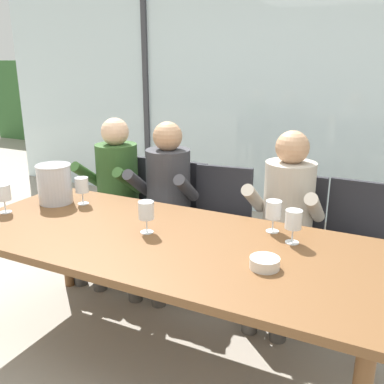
{
  "coord_description": "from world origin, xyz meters",
  "views": [
    {
      "loc": [
        1.05,
        -1.77,
        1.62
      ],
      "look_at": [
        0.0,
        0.35,
        0.88
      ],
      "focal_mm": 40.04,
      "sensor_mm": 36.0,
      "label": 1
    }
  ],
  "objects_px": {
    "person_charcoal_jacket": "(164,195)",
    "wine_glass_near_bucket": "(274,210)",
    "tasting_bowl": "(265,263)",
    "chair_near_curtain": "(118,203)",
    "ice_bucket_primary": "(55,183)",
    "chair_left_of_center": "(176,211)",
    "dining_table": "(163,249)",
    "chair_center": "(220,219)",
    "wine_glass_by_left_taster": "(82,186)",
    "wine_glass_by_right_taster": "(3,194)",
    "wine_glass_spare_empty": "(146,211)",
    "chair_near_window_right": "(356,241)",
    "wine_glass_center_pour": "(294,221)",
    "person_beige_jumper": "(285,213)",
    "chair_right_of_center": "(289,231)",
    "person_olive_shirt": "(112,187)"
  },
  "relations": [
    {
      "from": "chair_right_of_center",
      "to": "person_olive_shirt",
      "type": "bearing_deg",
      "value": -171.75
    },
    {
      "from": "chair_left_of_center",
      "to": "wine_glass_center_pour",
      "type": "height_order",
      "value": "wine_glass_center_pour"
    },
    {
      "from": "wine_glass_by_left_taster",
      "to": "wine_glass_center_pour",
      "type": "relative_size",
      "value": 1.0
    },
    {
      "from": "person_olive_shirt",
      "to": "wine_glass_by_right_taster",
      "type": "bearing_deg",
      "value": -100.45
    },
    {
      "from": "ice_bucket_primary",
      "to": "wine_glass_near_bucket",
      "type": "distance_m",
      "value": 1.4
    },
    {
      "from": "chair_near_curtain",
      "to": "chair_near_window_right",
      "type": "height_order",
      "value": "same"
    },
    {
      "from": "wine_glass_near_bucket",
      "to": "wine_glass_center_pour",
      "type": "height_order",
      "value": "same"
    },
    {
      "from": "chair_near_curtain",
      "to": "ice_bucket_primary",
      "type": "bearing_deg",
      "value": -90.24
    },
    {
      "from": "wine_glass_near_bucket",
      "to": "person_olive_shirt",
      "type": "bearing_deg",
      "value": 162.84
    },
    {
      "from": "wine_glass_center_pour",
      "to": "wine_glass_spare_empty",
      "type": "bearing_deg",
      "value": -163.88
    },
    {
      "from": "chair_near_curtain",
      "to": "tasting_bowl",
      "type": "distance_m",
      "value": 1.81
    },
    {
      "from": "dining_table",
      "to": "person_olive_shirt",
      "type": "relative_size",
      "value": 1.9
    },
    {
      "from": "wine_glass_near_bucket",
      "to": "tasting_bowl",
      "type": "bearing_deg",
      "value": -78.41
    },
    {
      "from": "wine_glass_by_left_taster",
      "to": "wine_glass_by_right_taster",
      "type": "height_order",
      "value": "same"
    },
    {
      "from": "tasting_bowl",
      "to": "wine_glass_near_bucket",
      "type": "xyz_separation_m",
      "value": [
        -0.09,
        0.43,
        0.1
      ]
    },
    {
      "from": "dining_table",
      "to": "chair_near_curtain",
      "type": "bearing_deg",
      "value": 136.34
    },
    {
      "from": "person_beige_jumper",
      "to": "wine_glass_near_bucket",
      "type": "bearing_deg",
      "value": -83.45
    },
    {
      "from": "chair_near_curtain",
      "to": "wine_glass_by_right_taster",
      "type": "height_order",
      "value": "wine_glass_by_right_taster"
    },
    {
      "from": "chair_near_curtain",
      "to": "chair_right_of_center",
      "type": "relative_size",
      "value": 1.0
    },
    {
      "from": "chair_left_of_center",
      "to": "ice_bucket_primary",
      "type": "relative_size",
      "value": 3.51
    },
    {
      "from": "dining_table",
      "to": "chair_near_window_right",
      "type": "bearing_deg",
      "value": 46.39
    },
    {
      "from": "chair_center",
      "to": "ice_bucket_primary",
      "type": "relative_size",
      "value": 3.51
    },
    {
      "from": "person_charcoal_jacket",
      "to": "wine_glass_center_pour",
      "type": "xyz_separation_m",
      "value": [
        1.05,
        -0.52,
        0.16
      ]
    },
    {
      "from": "wine_glass_center_pour",
      "to": "wine_glass_by_right_taster",
      "type": "bearing_deg",
      "value": -168.97
    },
    {
      "from": "wine_glass_spare_empty",
      "to": "chair_center",
      "type": "bearing_deg",
      "value": 86.19
    },
    {
      "from": "chair_left_of_center",
      "to": "person_beige_jumper",
      "type": "distance_m",
      "value": 0.9
    },
    {
      "from": "chair_left_of_center",
      "to": "wine_glass_by_left_taster",
      "type": "height_order",
      "value": "wine_glass_by_left_taster"
    },
    {
      "from": "chair_left_of_center",
      "to": "dining_table",
      "type": "bearing_deg",
      "value": -64.82
    },
    {
      "from": "chair_near_window_right",
      "to": "ice_bucket_primary",
      "type": "distance_m",
      "value": 1.96
    },
    {
      "from": "person_charcoal_jacket",
      "to": "wine_glass_spare_empty",
      "type": "height_order",
      "value": "person_charcoal_jacket"
    },
    {
      "from": "chair_right_of_center",
      "to": "ice_bucket_primary",
      "type": "relative_size",
      "value": 3.51
    },
    {
      "from": "dining_table",
      "to": "ice_bucket_primary",
      "type": "relative_size",
      "value": 9.06
    },
    {
      "from": "chair_center",
      "to": "dining_table",
      "type": "bearing_deg",
      "value": -93.81
    },
    {
      "from": "chair_near_curtain",
      "to": "wine_glass_center_pour",
      "type": "bearing_deg",
      "value": -24.97
    },
    {
      "from": "chair_right_of_center",
      "to": "person_charcoal_jacket",
      "type": "bearing_deg",
      "value": -168.42
    },
    {
      "from": "chair_center",
      "to": "wine_glass_by_left_taster",
      "type": "relative_size",
      "value": 5.09
    },
    {
      "from": "wine_glass_near_bucket",
      "to": "wine_glass_center_pour",
      "type": "distance_m",
      "value": 0.16
    },
    {
      "from": "person_olive_shirt",
      "to": "wine_glass_near_bucket",
      "type": "relative_size",
      "value": 6.93
    },
    {
      "from": "wine_glass_center_pour",
      "to": "wine_glass_by_left_taster",
      "type": "bearing_deg",
      "value": 179.54
    },
    {
      "from": "chair_left_of_center",
      "to": "chair_right_of_center",
      "type": "height_order",
      "value": "same"
    },
    {
      "from": "ice_bucket_primary",
      "to": "wine_glass_center_pour",
      "type": "distance_m",
      "value": 1.52
    },
    {
      "from": "person_beige_jumper",
      "to": "wine_glass_by_right_taster",
      "type": "bearing_deg",
      "value": -149.31
    },
    {
      "from": "tasting_bowl",
      "to": "wine_glass_center_pour",
      "type": "bearing_deg",
      "value": 82.55
    },
    {
      "from": "chair_near_curtain",
      "to": "person_charcoal_jacket",
      "type": "xyz_separation_m",
      "value": [
        0.5,
        -0.12,
        0.17
      ]
    },
    {
      "from": "person_beige_jumper",
      "to": "wine_glass_center_pour",
      "type": "distance_m",
      "value": 0.57
    },
    {
      "from": "chair_center",
      "to": "chair_near_window_right",
      "type": "xyz_separation_m",
      "value": [
        0.93,
        0.03,
        0.0
      ]
    },
    {
      "from": "person_charcoal_jacket",
      "to": "wine_glass_near_bucket",
      "type": "height_order",
      "value": "person_charcoal_jacket"
    },
    {
      "from": "tasting_bowl",
      "to": "wine_glass_by_right_taster",
      "type": "relative_size",
      "value": 0.77
    },
    {
      "from": "chair_near_curtain",
      "to": "person_beige_jumper",
      "type": "xyz_separation_m",
      "value": [
        1.38,
        -0.12,
        0.17
      ]
    },
    {
      "from": "chair_right_of_center",
      "to": "tasting_bowl",
      "type": "distance_m",
      "value": 1.04
    }
  ]
}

